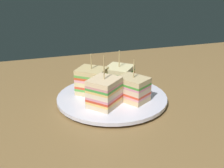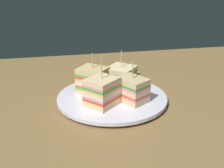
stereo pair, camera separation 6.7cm
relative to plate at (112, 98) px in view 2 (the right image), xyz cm
name	(u,v)px [view 2 (the right image)]	position (x,y,z in cm)	size (l,w,h in cm)	color
ground_plane	(112,105)	(0.00, 0.00, -1.75)	(119.71, 79.16, 1.80)	olive
plate	(112,98)	(0.00, 0.00, 0.00)	(25.01, 25.01, 1.40)	white
sandwich_wedge_0	(121,78)	(3.03, 4.03, 3.28)	(8.49, 8.54, 9.42)	beige
sandwich_wedge_1	(93,80)	(-3.83, 3.28, 3.51)	(8.34, 8.21, 9.46)	beige
sandwich_wedge_2	(102,92)	(-2.97, -4.07, 3.58)	(8.32, 8.25, 11.05)	beige
sandwich_wedge_3	(132,90)	(3.77, -3.34, 3.22)	(7.42, 7.88, 9.45)	#DCB884
salad_garnish	(91,83)	(-3.87, 7.59, 1.18)	(6.31, 7.24, 1.48)	#489041
spoon	(125,73)	(7.27, 17.09, -0.47)	(16.08, 2.72, 1.00)	silver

